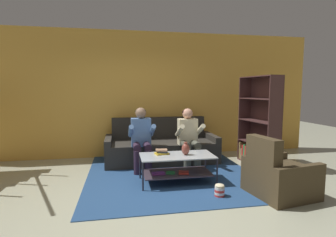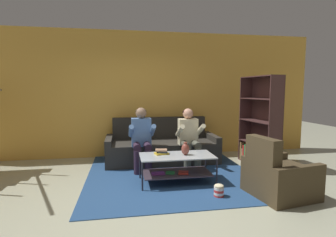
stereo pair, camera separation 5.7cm
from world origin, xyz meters
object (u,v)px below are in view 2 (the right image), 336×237
object	(u,v)px
couch	(162,147)
bookshelf	(259,133)
vase	(185,149)
popcorn_tub	(219,190)
person_seated_right	(189,135)
book_stack	(162,152)
armchair	(278,177)
coffee_table	(176,164)
person_seated_left	(142,136)

from	to	relation	value
couch	bookshelf	size ratio (longest dim) A/B	1.29
vase	couch	bearing A→B (deg)	98.18
popcorn_tub	person_seated_right	bearing A→B (deg)	92.45
person_seated_right	book_stack	distance (m)	0.97
couch	book_stack	distance (m)	1.29
person_seated_right	book_stack	world-z (taller)	person_seated_right
vase	book_stack	size ratio (longest dim) A/B	0.88
person_seated_right	armchair	bearing A→B (deg)	-59.94
bookshelf	popcorn_tub	xyz separation A→B (m)	(-1.43, -1.49, -0.58)
vase	popcorn_tub	bearing A→B (deg)	-63.88
coffee_table	popcorn_tub	distance (m)	0.88
vase	bookshelf	size ratio (longest dim) A/B	0.12
armchair	coffee_table	bearing A→B (deg)	149.51
bookshelf	popcorn_tub	size ratio (longest dim) A/B	9.60
person_seated_right	bookshelf	bearing A→B (deg)	-0.60
person_seated_left	coffee_table	bearing A→B (deg)	-57.46
bookshelf	armchair	bearing A→B (deg)	-109.46
coffee_table	armchair	size ratio (longest dim) A/B	1.31
book_stack	armchair	world-z (taller)	armchair
couch	vase	size ratio (longest dim) A/B	11.03
bookshelf	book_stack	bearing A→B (deg)	-162.64
armchair	popcorn_tub	world-z (taller)	armchair
couch	person_seated_left	xyz separation A→B (m)	(-0.47, -0.57, 0.36)
popcorn_tub	armchair	bearing A→B (deg)	-7.14
person_seated_left	armchair	xyz separation A→B (m)	(1.88, -1.61, -0.38)
book_stack	armchair	xyz separation A→B (m)	(1.59, -0.92, -0.22)
person_seated_left	armchair	world-z (taller)	person_seated_left
person_seated_left	vase	distance (m)	1.06
vase	book_stack	bearing A→B (deg)	162.46
coffee_table	vase	size ratio (longest dim) A/B	5.70
person_seated_left	person_seated_right	bearing A→B (deg)	-0.16
bookshelf	popcorn_tub	distance (m)	2.14
vase	popcorn_tub	distance (m)	0.91
vase	bookshelf	bearing A→B (deg)	24.20
couch	bookshelf	xyz separation A→B (m)	(1.97, -0.59, 0.37)
book_stack	couch	bearing A→B (deg)	81.56
person_seated_left	book_stack	size ratio (longest dim) A/B	4.94
book_stack	bookshelf	distance (m)	2.27
person_seated_left	popcorn_tub	xyz separation A→B (m)	(1.01, -1.51, -0.57)
person_seated_right	coffee_table	size ratio (longest dim) A/B	0.96
person_seated_right	armchair	world-z (taller)	person_seated_right
bookshelf	couch	bearing A→B (deg)	163.41
bookshelf	popcorn_tub	bearing A→B (deg)	-133.93
couch	popcorn_tub	bearing A→B (deg)	-75.47
person_seated_left	person_seated_right	world-z (taller)	person_seated_left
couch	armchair	size ratio (longest dim) A/B	2.54
person_seated_left	coffee_table	size ratio (longest dim) A/B	0.99
couch	person_seated_right	size ratio (longest dim) A/B	2.01
bookshelf	armchair	xyz separation A→B (m)	(-0.56, -1.60, -0.38)
couch	person_seated_right	xyz separation A→B (m)	(0.47, -0.57, 0.35)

